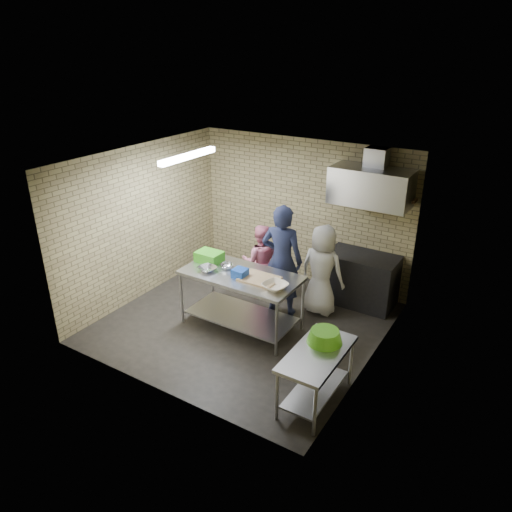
{
  "coord_description": "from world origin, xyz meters",
  "views": [
    {
      "loc": [
        3.76,
        -5.69,
        4.27
      ],
      "look_at": [
        0.1,
        0.2,
        1.15
      ],
      "focal_mm": 33.87,
      "sensor_mm": 36.0,
      "label": 1
    }
  ],
  "objects": [
    {
      "name": "mixing_bowl_a",
      "position": [
        -0.5,
        -0.29,
        0.97
      ],
      "size": [
        0.35,
        0.35,
        0.07
      ],
      "primitive_type": "imported",
      "rotation": [
        0.0,
        0.0,
        -0.22
      ],
      "color": "silver",
      "rests_on": "prep_table"
    },
    {
      "name": "bottle_red",
      "position": [
        1.4,
        1.89,
        2.03
      ],
      "size": [
        0.07,
        0.07,
        0.18
      ],
      "primitive_type": "cylinder",
      "color": "#B22619",
      "rests_on": "wall_shelf"
    },
    {
      "name": "ceiling",
      "position": [
        0.0,
        0.0,
        2.7
      ],
      "size": [
        4.2,
        4.2,
        0.0
      ],
      "primitive_type": "plane",
      "rotation": [
        3.14,
        0.0,
        0.0
      ],
      "color": "black",
      "rests_on": "ground"
    },
    {
      "name": "woman_pink",
      "position": [
        -0.27,
        0.93,
        0.68
      ],
      "size": [
        0.83,
        0.77,
        1.36
      ],
      "primitive_type": "imported",
      "rotation": [
        0.0,
        0.0,
        3.64
      ],
      "color": "pink",
      "rests_on": "floor"
    },
    {
      "name": "fluorescent_fixture",
      "position": [
        -1.0,
        0.0,
        2.64
      ],
      "size": [
        0.1,
        1.25,
        0.08
      ],
      "primitive_type": "cube",
      "color": "white",
      "rests_on": "ceiling"
    },
    {
      "name": "green_crate",
      "position": [
        -0.7,
        0.03,
        1.02
      ],
      "size": [
        0.41,
        0.31,
        0.17
      ],
      "primitive_type": "cube",
      "color": "green",
      "rests_on": "prep_table"
    },
    {
      "name": "back_wall",
      "position": [
        0.0,
        2.0,
        1.35
      ],
      "size": [
        4.2,
        0.06,
        2.7
      ],
      "primitive_type": "cube",
      "color": "tan",
      "rests_on": "ground"
    },
    {
      "name": "side_counter",
      "position": [
        1.8,
        -1.1,
        0.38
      ],
      "size": [
        0.6,
        1.2,
        0.75
      ],
      "primitive_type": "cube",
      "color": "silver",
      "rests_on": "floor"
    },
    {
      "name": "blue_tub",
      "position": [
        0.05,
        -0.19,
        1.0
      ],
      "size": [
        0.21,
        0.21,
        0.13
      ],
      "primitive_type": "cube",
      "color": "#1645AB",
      "rests_on": "prep_table"
    },
    {
      "name": "man_navy",
      "position": [
        0.33,
        0.63,
        0.96
      ],
      "size": [
        0.77,
        0.58,
        1.91
      ],
      "primitive_type": "imported",
      "rotation": [
        0.0,
        0.0,
        3.32
      ],
      "color": "#141934",
      "rests_on": "floor"
    },
    {
      "name": "range_hood",
      "position": [
        1.35,
        1.7,
        2.1
      ],
      "size": [
        1.3,
        0.6,
        0.6
      ],
      "primitive_type": "cube",
      "color": "silver",
      "rests_on": "back_wall"
    },
    {
      "name": "wall_shelf",
      "position": [
        1.65,
        1.89,
        1.92
      ],
      "size": [
        0.8,
        0.2,
        0.04
      ],
      "primitive_type": "cube",
      "color": "#3F2B19",
      "rests_on": "back_wall"
    },
    {
      "name": "stove",
      "position": [
        1.35,
        1.65,
        0.45
      ],
      "size": [
        1.2,
        0.7,
        0.9
      ],
      "primitive_type": "cube",
      "color": "black",
      "rests_on": "floor"
    },
    {
      "name": "green_basin",
      "position": [
        1.78,
        -0.85,
        0.83
      ],
      "size": [
        0.46,
        0.46,
        0.17
      ],
      "primitive_type": null,
      "color": "#59C626",
      "rests_on": "side_counter"
    },
    {
      "name": "ceramic_bowl",
      "position": [
        0.7,
        -0.24,
        0.98
      ],
      "size": [
        0.43,
        0.43,
        0.09
      ],
      "primitive_type": "imported",
      "rotation": [
        0.0,
        0.0,
        -0.22
      ],
      "color": "beige",
      "rests_on": "prep_table"
    },
    {
      "name": "right_wall",
      "position": [
        2.1,
        0.0,
        1.35
      ],
      "size": [
        0.06,
        4.0,
        2.7
      ],
      "primitive_type": "cube",
      "color": "tan",
      "rests_on": "ground"
    },
    {
      "name": "cutting_board",
      "position": [
        0.35,
        -0.11,
        0.95
      ],
      "size": [
        0.57,
        0.44,
        0.03
      ],
      "primitive_type": "cube",
      "color": "tan",
      "rests_on": "prep_table"
    },
    {
      "name": "front_wall",
      "position": [
        0.0,
        -2.0,
        1.35
      ],
      "size": [
        4.2,
        0.06,
        2.7
      ],
      "primitive_type": "cube",
      "color": "tan",
      "rests_on": "ground"
    },
    {
      "name": "bottle_green",
      "position": [
        1.8,
        1.89,
        2.02
      ],
      "size": [
        0.06,
        0.06,
        0.15
      ],
      "primitive_type": "cylinder",
      "color": "green",
      "rests_on": "wall_shelf"
    },
    {
      "name": "left_wall",
      "position": [
        -2.1,
        0.0,
        1.35
      ],
      "size": [
        0.06,
        4.0,
        2.7
      ],
      "primitive_type": "cube",
      "color": "tan",
      "rests_on": "ground"
    },
    {
      "name": "prep_table",
      "position": [
        0.0,
        -0.09,
        0.47
      ],
      "size": [
        1.87,
        0.93,
        0.93
      ],
      "primitive_type": "cube",
      "color": "silver",
      "rests_on": "floor"
    },
    {
      "name": "mixing_bowl_b",
      "position": [
        -0.3,
        -0.04,
        0.97
      ],
      "size": [
        0.27,
        0.27,
        0.07
      ],
      "primitive_type": "imported",
      "rotation": [
        0.0,
        0.0,
        -0.22
      ],
      "color": "silver",
      "rests_on": "prep_table"
    },
    {
      "name": "woman_white",
      "position": [
        0.89,
        0.99,
        0.78
      ],
      "size": [
        0.78,
        0.52,
        1.56
      ],
      "primitive_type": "imported",
      "rotation": [
        0.0,
        0.0,
        3.11
      ],
      "color": "silver",
      "rests_on": "floor"
    },
    {
      "name": "floor",
      "position": [
        0.0,
        0.0,
        0.0
      ],
      "size": [
        4.2,
        4.2,
        0.0
      ],
      "primitive_type": "plane",
      "color": "black",
      "rests_on": "ground"
    },
    {
      "name": "hood_duct",
      "position": [
        1.35,
        1.85,
        2.55
      ],
      "size": [
        0.35,
        0.3,
        0.3
      ],
      "primitive_type": "cube",
      "color": "#A5A8AD",
      "rests_on": "back_wall"
    }
  ]
}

